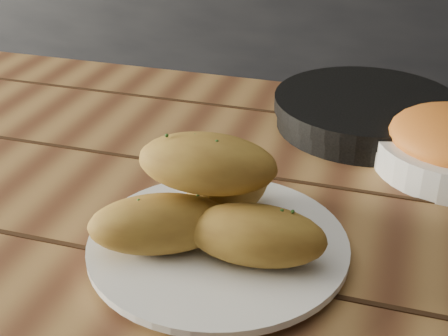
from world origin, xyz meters
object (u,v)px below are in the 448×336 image
Objects in this scene: table at (284,298)px; skillet at (368,112)px; bread_rolls at (212,203)px; plate at (218,247)px.

table is 3.77× the size of skillet.
table is 6.32× the size of bread_rolls.
plate reaches higher than table.
table is 0.19m from bread_rolls.
table is 5.72× the size of plate.
plate is 0.66× the size of skillet.
bread_rolls is 0.38m from skillet.
bread_rolls reaches higher than table.
table is at bearing 48.78° from bread_rolls.
plate is at bearing 30.96° from bread_rolls.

